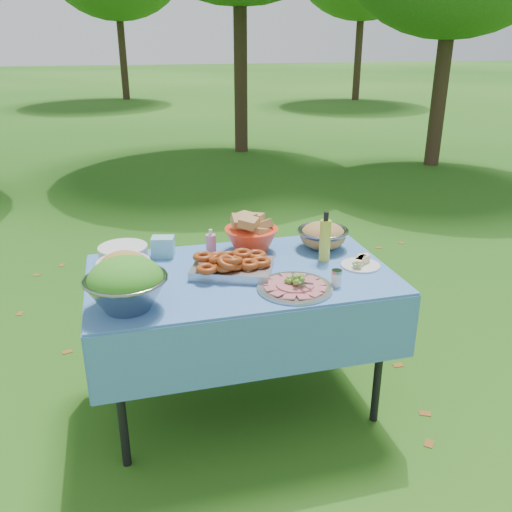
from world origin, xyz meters
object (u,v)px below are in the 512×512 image
(salad_bowl, at_px, (126,284))
(oil_bottle, at_px, (325,236))
(plate_stack, at_px, (123,254))
(picnic_table, at_px, (241,340))
(charcuterie_platter, at_px, (295,281))
(pasta_bowl_steel, at_px, (323,235))
(bread_bowl, at_px, (251,233))

(salad_bowl, xyz_separation_m, oil_bottle, (1.00, 0.29, 0.02))
(salad_bowl, xyz_separation_m, plate_stack, (0.00, 0.54, -0.07))
(picnic_table, distance_m, charcuterie_platter, 0.53)
(salad_bowl, distance_m, plate_stack, 0.55)
(picnic_table, bearing_deg, salad_bowl, -155.67)
(pasta_bowl_steel, bearing_deg, bread_bowl, 171.11)
(plate_stack, height_order, charcuterie_platter, plate_stack)
(charcuterie_platter, bearing_deg, salad_bowl, -179.88)
(plate_stack, bearing_deg, picnic_table, -28.39)
(pasta_bowl_steel, height_order, charcuterie_platter, pasta_bowl_steel)
(picnic_table, height_order, bread_bowl, bread_bowl)
(oil_bottle, bearing_deg, salad_bowl, -163.66)
(picnic_table, xyz_separation_m, plate_stack, (-0.55, 0.30, 0.42))
(salad_bowl, xyz_separation_m, bread_bowl, (0.67, 0.52, -0.02))
(plate_stack, bearing_deg, oil_bottle, -14.01)
(pasta_bowl_steel, xyz_separation_m, charcuterie_platter, (-0.31, -0.46, -0.03))
(picnic_table, bearing_deg, oil_bottle, 5.78)
(oil_bottle, bearing_deg, plate_stack, 165.99)
(picnic_table, distance_m, plate_stack, 0.75)
(salad_bowl, xyz_separation_m, charcuterie_platter, (0.74, 0.00, -0.07))
(pasta_bowl_steel, distance_m, charcuterie_platter, 0.56)
(picnic_table, relative_size, oil_bottle, 5.62)
(plate_stack, distance_m, charcuterie_platter, 0.92)
(salad_bowl, height_order, pasta_bowl_steel, salad_bowl)
(salad_bowl, relative_size, plate_stack, 1.38)
(charcuterie_platter, bearing_deg, oil_bottle, 48.71)
(picnic_table, bearing_deg, charcuterie_platter, -51.30)
(bread_bowl, bearing_deg, plate_stack, 178.42)
(picnic_table, xyz_separation_m, oil_bottle, (0.45, 0.05, 0.51))
(bread_bowl, distance_m, pasta_bowl_steel, 0.39)
(picnic_table, xyz_separation_m, pasta_bowl_steel, (0.51, 0.22, 0.45))
(bread_bowl, relative_size, pasta_bowl_steel, 1.06)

